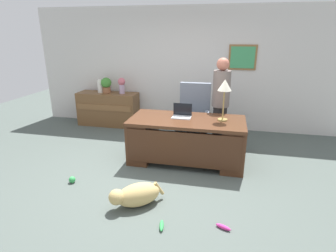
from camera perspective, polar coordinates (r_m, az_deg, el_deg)
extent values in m
plane|color=#4C5651|center=(4.33, -3.03, -10.56)|extent=(12.00, 12.00, 0.00)
cube|color=silver|center=(6.36, 3.09, 11.85)|extent=(7.00, 0.12, 2.70)
cube|color=olive|center=(6.18, 15.35, 13.69)|extent=(0.58, 0.03, 0.53)
cube|color=#3D975C|center=(6.16, 15.36, 13.68)|extent=(0.50, 0.01, 0.45)
cube|color=#4C2B19|center=(4.57, 4.01, 1.17)|extent=(1.92, 0.91, 0.05)
cube|color=#4C2B19|center=(4.86, -5.21, -2.52)|extent=(0.36, 0.85, 0.71)
cube|color=#4C2B19|center=(4.66, 13.43, -3.97)|extent=(0.36, 0.85, 0.71)
cube|color=#412415|center=(4.30, 3.05, -4.91)|extent=(1.82, 0.04, 0.57)
cube|color=brown|center=(6.72, -12.38, 3.51)|extent=(1.43, 0.48, 0.79)
cube|color=brown|center=(6.48, -13.33, 3.74)|extent=(1.33, 0.02, 0.14)
cube|color=slate|center=(5.39, 5.22, -0.20)|extent=(0.60, 0.58, 0.18)
cylinder|color=black|center=(5.47, 5.15, -2.48)|extent=(0.10, 0.10, 0.28)
cylinder|color=black|center=(5.51, 5.12, -3.59)|extent=(0.52, 0.52, 0.05)
cube|color=slate|center=(5.49, 5.70, 5.17)|extent=(0.60, 0.12, 0.74)
cube|color=slate|center=(5.37, 2.53, 2.02)|extent=(0.08, 0.50, 0.22)
cube|color=slate|center=(5.31, 8.07, 1.65)|extent=(0.08, 0.50, 0.22)
cylinder|color=#262323|center=(5.34, 10.63, -0.17)|extent=(0.26, 0.26, 0.82)
cylinder|color=slate|center=(5.15, 11.13, 7.66)|extent=(0.32, 0.32, 0.66)
sphere|color=#BA6954|center=(5.09, 11.45, 12.59)|extent=(0.23, 0.23, 0.23)
ellipsoid|color=tan|center=(3.64, -6.19, -14.09)|extent=(0.64, 0.58, 0.30)
sphere|color=tan|center=(3.56, -10.72, -14.43)|extent=(0.20, 0.20, 0.20)
cylinder|color=tan|center=(3.71, -1.90, -12.91)|extent=(0.14, 0.12, 0.21)
cube|color=#B2B5BA|center=(4.63, 2.84, 1.85)|extent=(0.32, 0.22, 0.01)
cube|color=black|center=(4.70, 3.08, 3.52)|extent=(0.32, 0.01, 0.21)
cylinder|color=#9E8447|center=(4.57, 11.35, 1.32)|extent=(0.16, 0.16, 0.02)
cylinder|color=#9E8447|center=(4.50, 11.55, 4.33)|extent=(0.02, 0.02, 0.47)
cone|color=silver|center=(4.43, 11.82, 8.40)|extent=(0.22, 0.22, 0.18)
cylinder|color=#B095B3|center=(6.46, -9.62, 7.64)|extent=(0.13, 0.13, 0.21)
sphere|color=#C86271|center=(6.43, -9.71, 9.17)|extent=(0.17, 0.17, 0.17)
cylinder|color=silver|center=(6.67, -14.01, 8.16)|extent=(0.13, 0.13, 0.32)
cylinder|color=brown|center=(6.62, -12.72, 7.39)|extent=(0.18, 0.18, 0.14)
sphere|color=#408633|center=(6.59, -12.82, 8.83)|extent=(0.24, 0.24, 0.24)
sphere|color=green|center=(4.39, -19.45, -10.55)|extent=(0.10, 0.10, 0.10)
ellipsoid|color=#D8338C|center=(3.38, 11.51, -20.03)|extent=(0.19, 0.12, 0.05)
ellipsoid|color=green|center=(3.34, -1.36, -20.13)|extent=(0.09, 0.20, 0.05)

